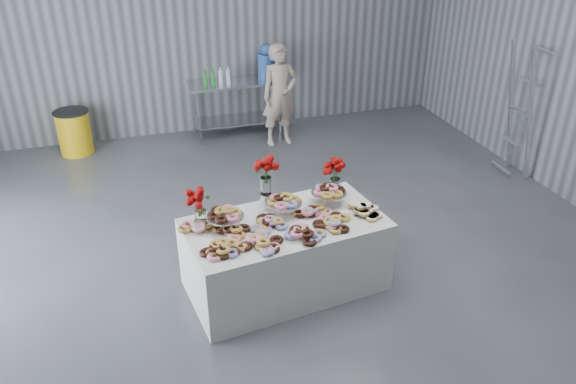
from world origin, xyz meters
name	(u,v)px	position (x,y,z in m)	size (l,w,h in m)	color
ground	(286,287)	(0.00, 0.00, 0.00)	(9.00, 9.00, 0.00)	#3D4045
room_walls	(250,21)	(-0.27, 0.07, 2.64)	(8.04, 9.04, 4.02)	gray
display_table	(285,255)	(0.00, 0.03, 0.38)	(1.90, 1.00, 0.75)	white
prep_table	(237,98)	(0.42, 4.10, 0.62)	(1.50, 0.60, 0.90)	silver
donut_mounds	(287,221)	(0.00, -0.02, 0.80)	(1.80, 0.80, 0.09)	#BA9544
cake_stand_left	(225,215)	(-0.57, 0.11, 0.89)	(0.36, 0.36, 0.17)	silver
cake_stand_mid	(284,201)	(0.03, 0.19, 0.89)	(0.36, 0.36, 0.17)	silver
cake_stand_right	(329,191)	(0.52, 0.25, 0.89)	(0.36, 0.36, 0.17)	silver
danish_pile	(361,208)	(0.76, -0.02, 0.81)	(0.48, 0.48, 0.11)	white
bouquet_left	(200,199)	(-0.78, 0.18, 1.05)	(0.26, 0.26, 0.42)	white
bouquet_right	(336,169)	(0.65, 0.42, 1.05)	(0.26, 0.26, 0.42)	white
bouquet_center	(266,173)	(-0.10, 0.37, 1.13)	(0.26, 0.26, 0.57)	silver
water_jug	(266,63)	(0.92, 4.10, 1.15)	(0.28, 0.28, 0.55)	#3C6CCD
drink_bottles	(217,76)	(0.10, 4.00, 1.04)	(0.54, 0.08, 0.27)	#268C33
person	(280,95)	(0.98, 3.57, 0.79)	(0.57, 0.38, 1.57)	#CC8C93
trash_barrel	(74,132)	(-2.10, 4.10, 0.34)	(0.52, 0.52, 0.67)	yellow
stepladder	(520,111)	(3.75, 1.55, 0.93)	(0.24, 0.47, 1.87)	silver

